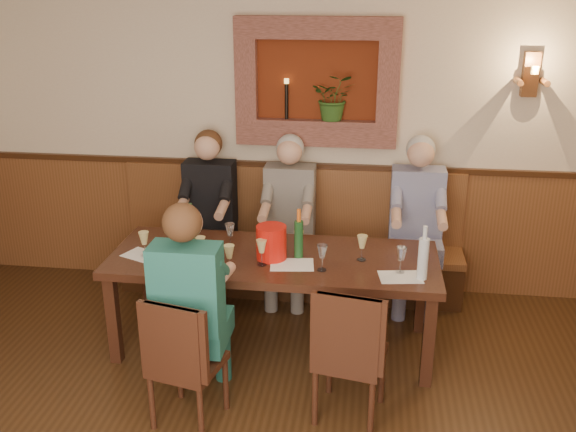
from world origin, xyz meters
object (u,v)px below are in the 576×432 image
object	(u,v)px
person_bench_right	(415,238)
bench	(290,257)
chair_near_right	(349,379)
wine_bottle_green_a	(299,238)
person_bench_left	(209,228)
water_bottle	(423,257)
dining_table	(274,265)
spittoon_bucket	(271,242)
chair_near_left	(188,385)
person_bench_mid	(289,233)
wine_bottle_green_b	(192,232)
person_chair_front	(193,323)

from	to	relation	value
person_bench_right	bench	bearing A→B (deg)	174.32
person_bench_right	chair_near_right	bearing A→B (deg)	-106.48
wine_bottle_green_a	person_bench_right	bearing A→B (deg)	42.90
person_bench_left	water_bottle	distance (m)	2.08
chair_near_right	wine_bottle_green_a	bearing A→B (deg)	128.60
dining_table	wine_bottle_green_a	distance (m)	0.29
chair_near_right	spittoon_bucket	size ratio (longest dim) A/B	3.78
chair_near_left	person_bench_mid	xyz separation A→B (m)	(0.41, 1.80, 0.34)
wine_bottle_green_a	wine_bottle_green_b	xyz separation A→B (m)	(-0.80, 0.00, 0.00)
bench	chair_near_left	world-z (taller)	bench
wine_bottle_green_b	dining_table	bearing A→B (deg)	-0.74
bench	wine_bottle_green_a	bearing A→B (deg)	-78.90
dining_table	wine_bottle_green_b	bearing A→B (deg)	179.26
person_bench_right	water_bottle	bearing A→B (deg)	-91.25
water_bottle	spittoon_bucket	bearing A→B (deg)	169.46
chair_near_right	person_bench_left	xyz separation A→B (m)	(-1.30, 1.61, 0.33)
chair_near_right	person_bench_mid	distance (m)	1.75
bench	chair_near_right	bearing A→B (deg)	-70.73
bench	chair_near_right	world-z (taller)	bench
person_bench_right	spittoon_bucket	size ratio (longest dim) A/B	5.89
water_bottle	person_bench_mid	bearing A→B (deg)	134.38
dining_table	person_chair_front	distance (m)	0.88
chair_near_left	water_bottle	distance (m)	1.75
person_bench_left	wine_bottle_green_b	distance (m)	0.88
chair_near_right	water_bottle	xyz separation A→B (m)	(0.45, 0.54, 0.63)
dining_table	wine_bottle_green_b	world-z (taller)	wine_bottle_green_b
bench	wine_bottle_green_a	xyz separation A→B (m)	(0.18, -0.94, 0.57)
person_bench_mid	dining_table	bearing A→B (deg)	-90.08
chair_near_right	dining_table	bearing A→B (deg)	138.30
person_bench_right	spittoon_bucket	xyz separation A→B (m)	(-1.09, -0.88, 0.26)
chair_near_left	water_bottle	world-z (taller)	water_bottle
person_bench_right	wine_bottle_green_b	size ratio (longest dim) A/B	3.89
person_bench_right	person_chair_front	size ratio (longest dim) A/B	1.02
chair_near_left	person_chair_front	bearing A→B (deg)	101.99
person_chair_front	chair_near_left	bearing A→B (deg)	-91.34
dining_table	person_bench_right	size ratio (longest dim) A/B	1.63
spittoon_bucket	chair_near_right	bearing A→B (deg)	-50.27
bench	person_bench_mid	distance (m)	0.29
person_bench_left	person_bench_mid	xyz separation A→B (m)	(0.70, 0.00, -0.01)
chair_near_right	spittoon_bucket	distance (m)	1.13
dining_table	bench	xyz separation A→B (m)	(0.00, 0.94, -0.35)
person_chair_front	water_bottle	world-z (taller)	person_chair_front
bench	spittoon_bucket	size ratio (longest dim) A/B	12.03
dining_table	bench	bearing A→B (deg)	90.00
water_bottle	wine_bottle_green_a	bearing A→B (deg)	164.28
person_bench_left	person_bench_right	world-z (taller)	person_bench_right
person_chair_front	spittoon_bucket	world-z (taller)	person_chair_front
bench	wine_bottle_green_b	world-z (taller)	wine_bottle_green_b
person_chair_front	water_bottle	size ratio (longest dim) A/B	3.79
water_bottle	bench	bearing A→B (deg)	131.72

